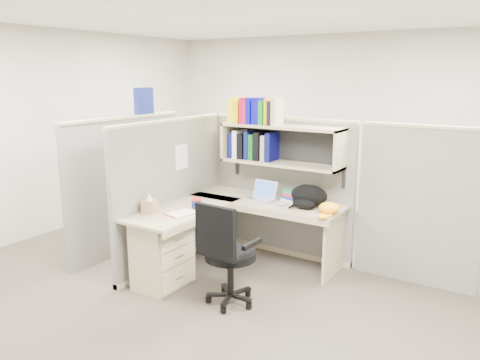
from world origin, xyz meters
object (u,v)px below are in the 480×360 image
Objects in this scene: snack_canister at (196,203)px; backpack at (307,196)px; desk at (191,240)px; task_chair at (228,270)px; laptop at (261,191)px.

backpack is at bearing 33.72° from snack_canister.
snack_canister is at bearing -133.20° from backpack.
task_chair is (0.63, -0.26, -0.08)m from desk.
snack_canister is (-0.41, -0.64, -0.05)m from laptop.
desk is 0.69m from task_chair.
desk is 1.74× the size of task_chair.
backpack is 3.81× the size of snack_canister.
laptop is 0.30× the size of task_chair.
desk is 0.97m from laptop.
desk is 5.88× the size of laptop.
task_chair is at bearing -91.47° from backpack.
task_chair is (0.69, -0.44, -0.43)m from snack_canister.
backpack reaches higher than desk.
task_chair reaches higher than backpack.
laptop is 2.84× the size of snack_canister.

